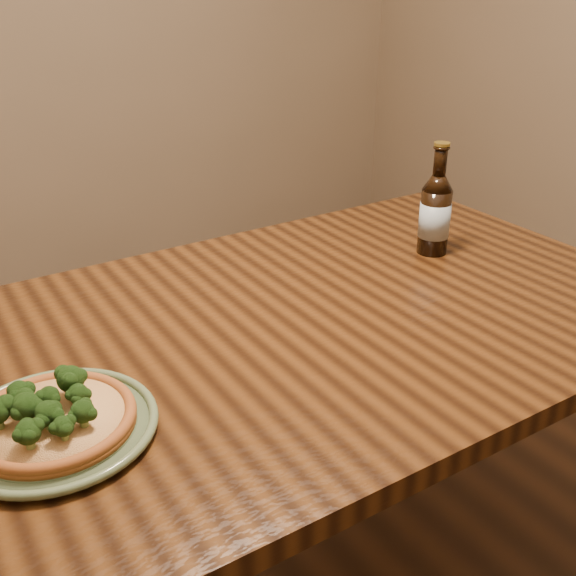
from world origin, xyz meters
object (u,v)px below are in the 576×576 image
plate (55,427)px  beer_bottle (435,213)px  table (276,365)px  pizza (52,417)px

plate → beer_bottle: size_ratio=1.14×
table → pizza: bearing=-166.2°
pizza → beer_bottle: bearing=12.6°
beer_bottle → pizza: bearing=-148.5°
pizza → beer_bottle: beer_bottle is taller
table → plate: 0.46m
pizza → beer_bottle: (0.93, 0.21, 0.07)m
plate → beer_bottle: 0.96m
plate → beer_bottle: bearing=12.6°
table → pizza: pizza is taller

